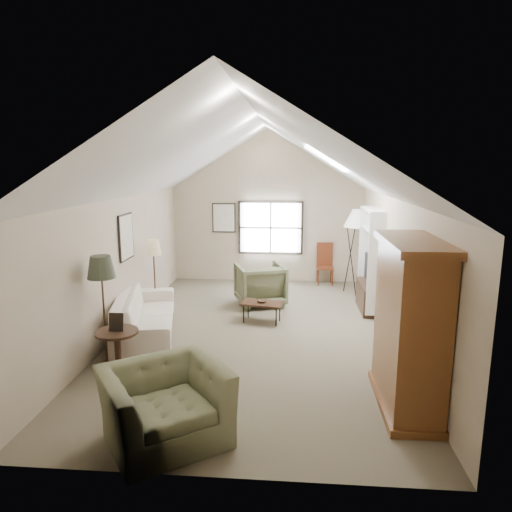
# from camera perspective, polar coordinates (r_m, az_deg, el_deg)

# --- Properties ---
(room_shell) EXTENTS (5.01, 8.01, 4.00)m
(room_shell) POSITION_cam_1_polar(r_m,az_deg,el_deg) (8.06, -0.24, 12.13)
(room_shell) COLOR #675D4A
(room_shell) RESTS_ON ground
(window) EXTENTS (1.72, 0.08, 1.42)m
(window) POSITION_cam_1_polar(r_m,az_deg,el_deg) (12.11, 1.84, 3.56)
(window) COLOR black
(window) RESTS_ON room_shell
(skylight) EXTENTS (0.80, 1.20, 0.52)m
(skylight) POSITION_cam_1_polar(r_m,az_deg,el_deg) (8.95, 8.78, 12.01)
(skylight) COLOR white
(skylight) RESTS_ON room_shell
(wall_art) EXTENTS (1.97, 3.71, 0.88)m
(wall_art) POSITION_cam_1_polar(r_m,az_deg,el_deg) (10.38, -9.72, 3.62)
(wall_art) COLOR black
(wall_art) RESTS_ON room_shell
(armoire) EXTENTS (0.60, 1.50, 2.20)m
(armoire) POSITION_cam_1_polar(r_m,az_deg,el_deg) (6.16, 18.62, -8.24)
(armoire) COLOR brown
(armoire) RESTS_ON ground
(tv_alcove) EXTENTS (0.32, 1.30, 2.10)m
(tv_alcove) POSITION_cam_1_polar(r_m,az_deg,el_deg) (9.96, 14.12, -0.26)
(tv_alcove) COLOR white
(tv_alcove) RESTS_ON ground
(media_console) EXTENTS (0.34, 1.18, 0.60)m
(media_console) POSITION_cam_1_polar(r_m,az_deg,el_deg) (10.16, 13.77, -4.96)
(media_console) COLOR #382316
(media_console) RESTS_ON ground
(tv_panel) EXTENTS (0.05, 0.90, 0.55)m
(tv_panel) POSITION_cam_1_polar(r_m,az_deg,el_deg) (10.01, 13.94, -1.55)
(tv_panel) COLOR black
(tv_panel) RESTS_ON media_console
(sofa) EXTENTS (1.57, 2.72, 0.75)m
(sofa) POSITION_cam_1_polar(r_m,az_deg,el_deg) (8.80, -13.71, -7.01)
(sofa) COLOR beige
(sofa) RESTS_ON ground
(armchair_near) EXTENTS (1.74, 1.70, 0.86)m
(armchair_near) POSITION_cam_1_polar(r_m,az_deg,el_deg) (5.54, -11.28, -17.77)
(armchair_near) COLOR #626647
(armchair_near) RESTS_ON ground
(armchair_far) EXTENTS (1.28, 1.30, 0.93)m
(armchair_far) POSITION_cam_1_polar(r_m,az_deg,el_deg) (10.21, 0.50, -3.57)
(armchair_far) COLOR #656F4D
(armchair_far) RESTS_ON ground
(coffee_table) EXTENTS (0.88, 0.60, 0.41)m
(coffee_table) POSITION_cam_1_polar(r_m,az_deg,el_deg) (9.16, 0.73, -7.04)
(coffee_table) COLOR #3C2218
(coffee_table) RESTS_ON ground
(bowl) EXTENTS (0.23, 0.23, 0.05)m
(bowl) POSITION_cam_1_polar(r_m,az_deg,el_deg) (9.09, 0.73, -5.67)
(bowl) COLOR #3E2D19
(bowl) RESTS_ON coffee_table
(side_table) EXTENTS (0.77, 0.77, 0.64)m
(side_table) POSITION_cam_1_polar(r_m,az_deg,el_deg) (7.38, -16.87, -11.29)
(side_table) COLOR #361E16
(side_table) RESTS_ON ground
(side_chair) EXTENTS (0.43, 0.43, 1.09)m
(side_chair) POSITION_cam_1_polar(r_m,az_deg,el_deg) (12.03, 8.63, -1.01)
(side_chair) COLOR maroon
(side_chair) RESTS_ON ground
(tripod_lamp) EXTENTS (0.61, 0.61, 2.10)m
(tripod_lamp) POSITION_cam_1_polar(r_m,az_deg,el_deg) (11.21, 12.33, 0.57)
(tripod_lamp) COLOR silver
(tripod_lamp) RESTS_ON ground
(dark_lamp) EXTENTS (0.52, 0.52, 1.79)m
(dark_lamp) POSITION_cam_1_polar(r_m,az_deg,el_deg) (7.46, -18.47, -6.47)
(dark_lamp) COLOR #272B1E
(dark_lamp) RESTS_ON ground
(tan_lamp) EXTENTS (0.39, 0.39, 1.60)m
(tan_lamp) POSITION_cam_1_polar(r_m,az_deg,el_deg) (9.83, -12.57, -2.42)
(tan_lamp) COLOR tan
(tan_lamp) RESTS_ON ground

